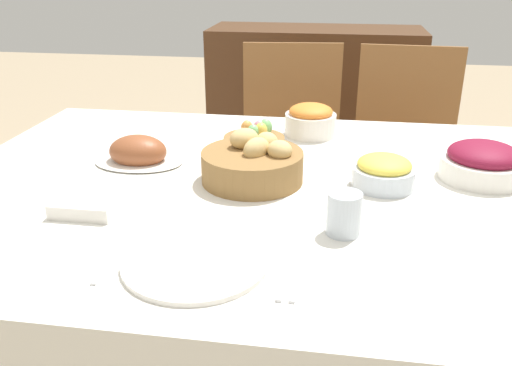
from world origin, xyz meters
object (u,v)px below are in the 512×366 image
bread_basket (253,163)px  drinking_cup (344,214)px  knife (282,270)px  butter_dish (85,207)px  beet_salad_bowl (483,162)px  ham_platter (138,153)px  egg_basket (255,139)px  spoon (299,271)px  pineapple_bowl (384,172)px  dinner_plate (195,262)px  chair_far_center (291,151)px  fork (112,256)px  chair_far_right (403,157)px  sideboard (313,114)px  carrot_bowl (311,120)px

bread_basket → drinking_cup: bread_basket is taller
bread_basket → knife: size_ratio=1.32×
knife → butter_dish: 0.48m
beet_salad_bowl → knife: size_ratio=1.08×
ham_platter → beet_salad_bowl: (0.90, 0.03, 0.02)m
egg_basket → spoon: size_ratio=0.93×
pineapple_bowl → butter_dish: pineapple_bowl is taller
ham_platter → egg_basket: bearing=30.6°
bread_basket → knife: (0.12, -0.41, -0.04)m
dinner_plate → butter_dish: butter_dish is taller
bread_basket → spoon: (0.15, -0.41, -0.04)m
chair_far_center → fork: size_ratio=4.96×
chair_far_right → sideboard: size_ratio=0.85×
carrot_bowl → dinner_plate: 0.82m
egg_basket → knife: (0.15, -0.66, -0.02)m
bread_basket → fork: bearing=-116.5°
pineapple_bowl → chair_far_center: bearing=108.2°
chair_far_center → beet_salad_bowl: bearing=-62.6°
egg_basket → pineapple_bowl: (0.35, -0.24, 0.01)m
sideboard → beet_salad_bowl: size_ratio=5.38×
chair_far_right → dinner_plate: bearing=-107.9°
chair_far_center → beet_salad_bowl: chair_far_center is taller
carrot_bowl → beet_salad_bowl: carrot_bowl is taller
chair_far_right → fork: 1.54m
egg_basket → spoon: 0.68m
chair_far_right → sideboard: bearing=121.7°
chair_far_center → egg_basket: chair_far_center is taller
spoon → fork: bearing=-177.4°
knife → drinking_cup: 0.20m
chair_far_right → chair_far_center: size_ratio=1.00×
chair_far_right → butter_dish: chair_far_right is taller
ham_platter → bread_basket: bearing=-12.8°
pineapple_bowl → drinking_cup: 0.28m
ham_platter → fork: size_ratio=1.26×
beet_salad_bowl → ham_platter: bearing=-178.3°
sideboard → beet_salad_bowl: (0.50, -1.61, 0.35)m
egg_basket → fork: size_ratio=0.93×
dinner_plate → butter_dish: bearing=150.3°
chair_far_center → pineapple_bowl: bearing=-77.8°
butter_dish → knife: bearing=-20.2°
carrot_bowl → knife: bearing=-90.0°
bread_basket → egg_basket: 0.25m
dinner_plate → drinking_cup: (0.27, 0.16, 0.04)m
chair_far_right → fork: (-0.69, -1.35, 0.26)m
chair_far_center → ham_platter: (-0.34, -0.87, 0.28)m
ham_platter → beet_salad_bowl: beet_salad_bowl is taller
carrot_bowl → dinner_plate: bearing=-101.4°
egg_basket → butter_dish: (-0.30, -0.49, -0.01)m
chair_far_right → carrot_bowl: 0.72m
carrot_bowl → pineapple_bowl: 0.43m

